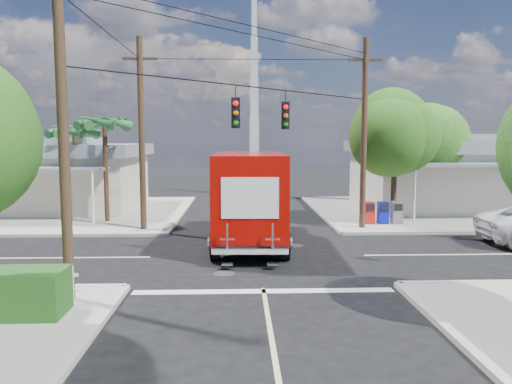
{
  "coord_description": "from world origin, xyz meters",
  "views": [
    {
      "loc": [
        -0.71,
        -18.21,
        4.36
      ],
      "look_at": [
        0.0,
        2.0,
        2.2
      ],
      "focal_mm": 35.0,
      "sensor_mm": 36.0,
      "label": 1
    }
  ],
  "objects": [
    {
      "name": "ground",
      "position": [
        0.0,
        0.0,
        0.0
      ],
      "size": [
        120.0,
        120.0,
        0.0
      ],
      "primitive_type": "plane",
      "color": "black",
      "rests_on": "ground"
    },
    {
      "name": "sidewalk_ne",
      "position": [
        10.88,
        10.88,
        0.07
      ],
      "size": [
        14.12,
        14.12,
        0.14
      ],
      "color": "gray",
      "rests_on": "ground"
    },
    {
      "name": "sidewalk_nw",
      "position": [
        -10.88,
        10.88,
        0.07
      ],
      "size": [
        14.12,
        14.12,
        0.14
      ],
      "color": "gray",
      "rests_on": "ground"
    },
    {
      "name": "road_markings",
      "position": [
        0.0,
        -1.47,
        0.01
      ],
      "size": [
        32.0,
        32.0,
        0.01
      ],
      "color": "beige",
      "rests_on": "ground"
    },
    {
      "name": "building_ne",
      "position": [
        12.5,
        11.97,
        2.32
      ],
      "size": [
        11.8,
        10.2,
        4.5
      ],
      "color": "silver",
      "rests_on": "sidewalk_ne"
    },
    {
      "name": "building_nw",
      "position": [
        -12.0,
        12.46,
        2.22
      ],
      "size": [
        10.8,
        10.2,
        4.3
      ],
      "color": "beige",
      "rests_on": "sidewalk_nw"
    },
    {
      "name": "radio_tower",
      "position": [
        0.5,
        20.0,
        5.64
      ],
      "size": [
        0.8,
        0.8,
        17.0
      ],
      "color": "silver",
      "rests_on": "ground"
    },
    {
      "name": "tree_ne_front",
      "position": [
        7.21,
        6.76,
        4.77
      ],
      "size": [
        4.21,
        4.14,
        6.66
      ],
      "color": "#422D1C",
      "rests_on": "sidewalk_ne"
    },
    {
      "name": "tree_ne_back",
      "position": [
        9.81,
        8.96,
        4.19
      ],
      "size": [
        3.77,
        3.66,
        5.82
      ],
      "color": "#422D1C",
      "rests_on": "sidewalk_ne"
    },
    {
      "name": "palm_nw_front",
      "position": [
        -7.5,
        7.5,
        5.04
      ],
      "size": [
        3.01,
        3.08,
        5.59
      ],
      "color": "#422D1C",
      "rests_on": "sidewalk_nw"
    },
    {
      "name": "palm_nw_back",
      "position": [
        -9.5,
        9.0,
        4.67
      ],
      "size": [
        3.01,
        3.08,
        5.19
      ],
      "color": "#422D1C",
      "rests_on": "sidewalk_nw"
    },
    {
      "name": "utility_poles",
      "position": [
        -1.58,
        1.6,
        4.67
      ],
      "size": [
        12.0,
        10.68,
        9.0
      ],
      "color": "#473321",
      "rests_on": "ground"
    },
    {
      "name": "vending_boxes",
      "position": [
        6.5,
        6.2,
        0.69
      ],
      "size": [
        1.9,
        0.5,
        1.1
      ],
      "color": "red",
      "rests_on": "sidewalk_ne"
    },
    {
      "name": "delivery_truck",
      "position": [
        -0.24,
        2.39,
        1.92
      ],
      "size": [
        3.0,
        8.83,
        3.78
      ],
      "color": "black",
      "rests_on": "ground"
    }
  ]
}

